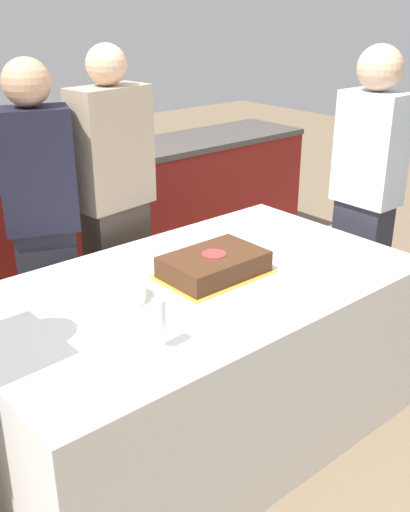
{
  "coord_description": "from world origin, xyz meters",
  "views": [
    {
      "loc": [
        -1.43,
        -1.73,
        1.85
      ],
      "look_at": [
        0.05,
        0.0,
        0.87
      ],
      "focal_mm": 42.0,
      "sensor_mm": 36.0,
      "label": 1
    }
  ],
  "objects_px": {
    "person_standing_back": "(43,229)",
    "wine_glass": "(159,317)",
    "plate_stack": "(122,292)",
    "cake": "(214,265)",
    "person_cutting_cake": "(115,211)",
    "person_seated_right": "(365,200)"
  },
  "relations": [
    {
      "from": "cake",
      "to": "person_cutting_cake",
      "type": "distance_m",
      "value": 0.76
    },
    {
      "from": "plate_stack",
      "to": "person_cutting_cake",
      "type": "relative_size",
      "value": 0.11
    },
    {
      "from": "person_seated_right",
      "to": "person_standing_back",
      "type": "xyz_separation_m",
      "value": [
        -1.45,
        0.76,
        -0.02
      ]
    },
    {
      "from": "plate_stack",
      "to": "person_cutting_cake",
      "type": "height_order",
      "value": "person_cutting_cake"
    },
    {
      "from": "wine_glass",
      "to": "person_seated_right",
      "type": "height_order",
      "value": "person_seated_right"
    },
    {
      "from": "cake",
      "to": "person_standing_back",
      "type": "height_order",
      "value": "person_standing_back"
    },
    {
      "from": "cake",
      "to": "person_seated_right",
      "type": "xyz_separation_m",
      "value": [
        1.06,
        0.0,
        0.06
      ]
    },
    {
      "from": "plate_stack",
      "to": "person_standing_back",
      "type": "xyz_separation_m",
      "value": [
        0.03,
        0.7,
        0.05
      ]
    },
    {
      "from": "person_standing_back",
      "to": "wine_glass",
      "type": "bearing_deg",
      "value": 105.06
    },
    {
      "from": "cake",
      "to": "person_cutting_cake",
      "type": "height_order",
      "value": "person_cutting_cake"
    },
    {
      "from": "plate_stack",
      "to": "wine_glass",
      "type": "xyz_separation_m",
      "value": [
        -0.1,
        -0.38,
        0.09
      ]
    },
    {
      "from": "plate_stack",
      "to": "person_seated_right",
      "type": "distance_m",
      "value": 1.48
    },
    {
      "from": "cake",
      "to": "wine_glass",
      "type": "relative_size",
      "value": 2.5
    },
    {
      "from": "wine_glass",
      "to": "person_seated_right",
      "type": "relative_size",
      "value": 0.11
    },
    {
      "from": "plate_stack",
      "to": "person_standing_back",
      "type": "distance_m",
      "value": 0.7
    },
    {
      "from": "person_seated_right",
      "to": "person_cutting_cake",
      "type": "bearing_deg",
      "value": -125.71
    },
    {
      "from": "plate_stack",
      "to": "wine_glass",
      "type": "distance_m",
      "value": 0.4
    },
    {
      "from": "cake",
      "to": "person_cutting_cake",
      "type": "bearing_deg",
      "value": 90.0
    },
    {
      "from": "cake",
      "to": "person_cutting_cake",
      "type": "relative_size",
      "value": 0.28
    },
    {
      "from": "plate_stack",
      "to": "person_cutting_cake",
      "type": "bearing_deg",
      "value": 58.73
    },
    {
      "from": "cake",
      "to": "plate_stack",
      "type": "relative_size",
      "value": 2.41
    },
    {
      "from": "cake",
      "to": "wine_glass",
      "type": "xyz_separation_m",
      "value": [
        -0.52,
        -0.32,
        0.08
      ]
    }
  ]
}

